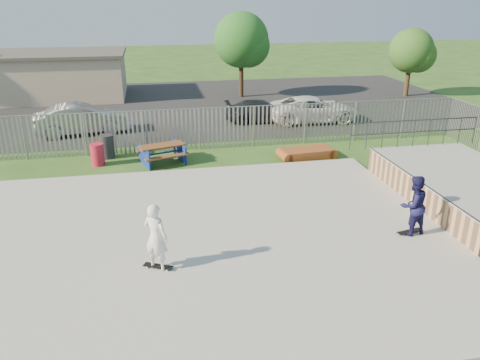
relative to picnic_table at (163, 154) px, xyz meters
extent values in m
plane|color=#2C4E1B|center=(0.81, -7.40, -0.42)|extent=(120.00, 120.00, 0.00)
cube|color=#A3A39E|center=(0.81, -7.40, -0.34)|extent=(15.00, 12.00, 0.15)
cube|color=tan|center=(10.31, -6.40, 0.11)|extent=(4.00, 7.00, 1.05)
cube|color=#9E9E99|center=(10.31, -6.40, 0.65)|extent=(4.05, 7.05, 0.04)
cylinder|color=#383A3F|center=(8.33, -6.40, 0.66)|extent=(0.06, 7.00, 0.06)
cube|color=brown|center=(0.00, 0.00, 0.37)|extent=(2.09, 1.29, 0.07)
cube|color=brown|center=(0.19, -0.62, 0.06)|extent=(1.96, 0.85, 0.05)
cube|color=brown|center=(-0.19, 0.62, 0.06)|extent=(1.96, 0.85, 0.05)
cube|color=navy|center=(0.00, 0.00, -0.02)|extent=(2.10, 1.95, 0.80)
cube|color=brown|center=(6.43, -0.57, -0.20)|extent=(2.29, 1.32, 0.44)
cylinder|color=#AA1A30|center=(-2.77, 0.23, 0.06)|extent=(0.57, 0.57, 0.96)
cylinder|color=#252628|center=(-2.43, 1.18, 0.11)|extent=(0.64, 0.64, 1.06)
cube|color=black|center=(0.81, 11.60, -0.41)|extent=(40.00, 18.00, 0.02)
imported|color=#A6A6AB|center=(-3.97, 5.46, 0.39)|extent=(5.02, 2.49, 1.58)
imported|color=black|center=(5.91, 6.18, 0.21)|extent=(4.30, 1.89, 1.23)
imported|color=white|center=(8.84, 5.63, 0.32)|extent=(5.27, 2.56, 1.44)
cube|color=tan|center=(-7.19, 15.60, 1.08)|extent=(10.00, 6.00, 3.00)
cube|color=#4C4742|center=(-7.19, 15.60, 2.68)|extent=(10.40, 6.40, 0.20)
cylinder|color=#3C2A18|center=(6.10, 13.46, 1.29)|extent=(0.33, 0.33, 3.42)
sphere|color=#245A1E|center=(6.10, 13.46, 3.57)|extent=(3.83, 3.83, 3.83)
cylinder|color=#46341C|center=(17.98, 11.49, 0.96)|extent=(0.33, 0.33, 2.77)
sphere|color=#2C551D|center=(17.98, 11.49, 2.81)|extent=(3.10, 3.10, 3.10)
cube|color=black|center=(7.11, -8.32, -0.20)|extent=(0.82, 0.35, 0.02)
cube|color=black|center=(-0.44, -8.88, -0.20)|extent=(0.81, 0.52, 0.02)
imported|color=#171646|center=(7.11, -8.32, 0.66)|extent=(1.03, 0.87, 1.86)
imported|color=white|center=(-0.44, -8.88, 0.66)|extent=(0.81, 0.76, 1.86)
camera|label=1|loc=(-0.29, -19.75, 6.47)|focal=35.00mm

